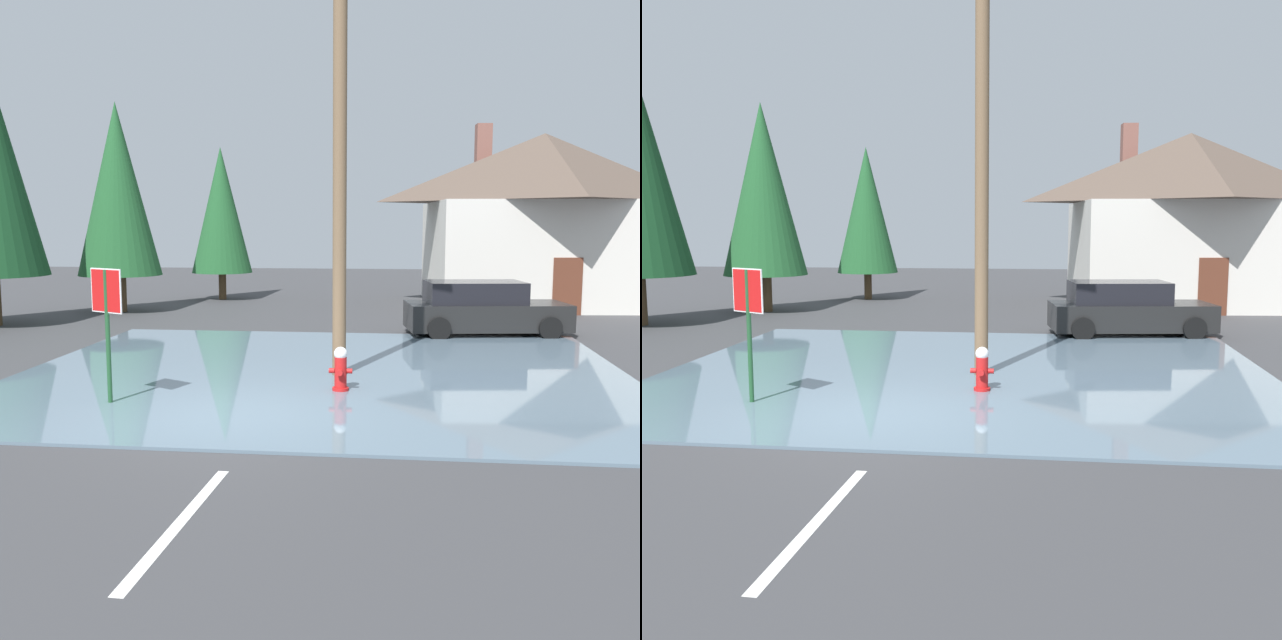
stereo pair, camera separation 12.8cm
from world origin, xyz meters
TOP-DOWN VIEW (x-y plane):
  - ground_plane at (0.00, 0.00)m, footprint 80.00×80.00m
  - flood_puddle at (1.15, 3.55)m, footprint 12.61×10.94m
  - lane_stop_bar at (0.62, -1.32)m, footprint 4.48×0.34m
  - lane_center_stripe at (0.48, -4.23)m, footprint 0.27×3.17m
  - stop_sign_near at (-2.25, 0.45)m, footprint 0.68×0.37m
  - fire_hydrant at (1.66, 1.82)m, footprint 0.44×0.38m
  - utility_pole at (1.51, 3.25)m, footprint 1.60×0.28m
  - house at (8.15, 17.72)m, footprint 9.75×8.19m
  - parked_car at (5.07, 9.38)m, footprint 4.70×2.57m
  - pine_tree_mid_left at (-4.73, 18.21)m, footprint 2.52×2.52m
  - pine_tree_short_left at (-7.27, 13.52)m, footprint 2.95×2.95m

SIDE VIEW (x-z plane):
  - ground_plane at x=0.00m, z-range -0.10..0.00m
  - lane_stop_bar at x=0.62m, z-range 0.00..0.01m
  - lane_center_stripe at x=0.48m, z-range 0.00..0.01m
  - flood_puddle at x=1.15m, z-range 0.00..0.05m
  - fire_hydrant at x=1.66m, z-range -0.01..0.86m
  - parked_car at x=5.07m, z-range -0.03..1.50m
  - stop_sign_near at x=-2.25m, z-range 0.52..2.90m
  - house at x=8.15m, z-range -0.13..6.99m
  - pine_tree_mid_left at x=-4.73m, z-range 0.56..6.85m
  - pine_tree_short_left at x=-7.27m, z-range 0.65..8.04m
  - utility_pole at x=1.51m, z-range 0.18..8.83m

